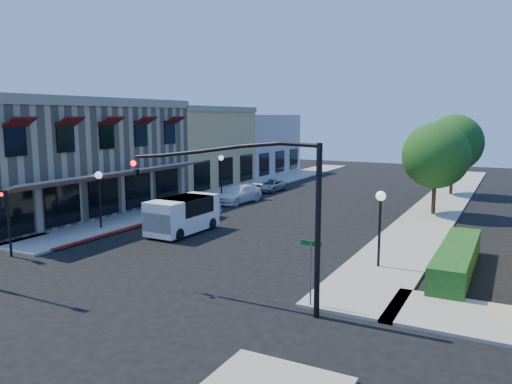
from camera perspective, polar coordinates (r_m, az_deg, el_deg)
The scene contains 22 objects.
ground at distance 20.77m, azimuth -16.21°, elevation -10.99°, with size 120.00×120.00×0.00m, color black.
sidewalk_left at distance 47.23m, azimuth -1.03°, elevation 0.39°, with size 3.50×50.00×0.12m, color #9B988D.
sidewalk_right at distance 41.81m, azimuth 20.49°, elevation -1.24°, with size 3.50×50.00×0.12m, color #9B988D.
curb_red_strip at distance 30.92m, azimuth -15.17°, elevation -4.46°, with size 0.25×10.00×0.06m, color maroon.
corner_brick_building at distance 38.53m, azimuth -21.74°, elevation 3.81°, with size 11.77×18.20×8.10m.
yellow_stucco_building at distance 49.62m, azimuth -8.48°, elevation 5.04°, with size 10.00×12.00×7.60m, color tan.
pink_stucco_building at distance 59.72m, azimuth -1.64°, elevation 5.45°, with size 10.00×12.00×7.00m, color tan.
hedge at distance 24.04m, azimuth 21.87°, elevation -8.56°, with size 1.40×8.00×1.10m, color #194F16.
street_tree_a at distance 36.39m, azimuth 19.88°, elevation 3.95°, with size 4.56×4.56×6.48m.
street_tree_b at distance 46.27m, azimuth 21.66°, elevation 5.20°, with size 4.94×4.94×7.02m.
signal_mast_arm at distance 17.57m, azimuth 0.61°, elevation -0.43°, with size 8.01×0.39×6.00m.
secondary_signal at distance 27.03m, azimuth -26.64°, elevation -1.94°, with size 0.28×0.42×3.32m.
street_name_sign at distance 18.08m, azimuth 6.31°, elevation -7.99°, with size 0.80×0.06×2.50m.
lamppost_left_near at distance 31.54m, azimuth -17.50°, elevation 0.75°, with size 0.44×0.44×3.57m.
lamppost_left_far at distance 42.49m, azimuth -4.00°, elevation 3.08°, with size 0.44×0.44×3.57m.
lamppost_right_near at distance 22.95m, azimuth 14.02°, elevation -1.96°, with size 0.44×0.44×3.57m.
lamppost_right_far at distance 38.53m, azimuth 19.75°, elevation 2.01°, with size 0.44×0.44×3.57m.
white_van at distance 29.70m, azimuth -8.44°, elevation -2.38°, with size 2.20×4.80×2.11m.
parked_car_a at distance 33.34m, azimuth -9.65°, elevation -2.29°, with size 1.40×3.49×1.19m, color black.
parked_car_b at distance 33.32m, azimuth -6.69°, elevation -2.20°, with size 1.30×3.72×1.23m, color #A0A2A5.
parked_car_c at distance 39.91m, azimuth -2.01°, elevation -0.24°, with size 1.92×4.73×1.37m, color white.
parked_car_d at distance 45.96m, azimuth 1.73°, elevation 0.76°, with size 1.79×3.87×1.08m, color #9A9C9F.
Camera 1 is at (13.78, -13.94, 6.87)m, focal length 35.00 mm.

